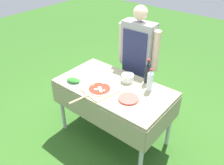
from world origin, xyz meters
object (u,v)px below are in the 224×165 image
object	(u,v)px
pizza_on_peel	(99,90)
oil_bottle	(148,73)
water_bottle	(150,80)
herb_container	(73,81)
prep_table	(114,93)
mixing_tub	(128,78)
plate_stack	(128,99)
person_cook	(138,55)

from	to	relation	value
pizza_on_peel	oil_bottle	world-z (taller)	oil_bottle
water_bottle	herb_container	bearing A→B (deg)	-151.10
prep_table	herb_container	bearing A→B (deg)	-150.54
mixing_tub	plate_stack	distance (m)	0.37
oil_bottle	herb_container	world-z (taller)	oil_bottle
prep_table	pizza_on_peel	size ratio (longest dim) A/B	2.34
herb_container	mixing_tub	size ratio (longest dim) A/B	1.54
plate_stack	oil_bottle	bearing A→B (deg)	94.57
water_bottle	plate_stack	distance (m)	0.33
oil_bottle	water_bottle	world-z (taller)	oil_bottle
plate_stack	pizza_on_peel	bearing A→B (deg)	-167.55
person_cook	water_bottle	xyz separation A→B (m)	(0.44, -0.41, -0.02)
mixing_tub	plate_stack	xyz separation A→B (m)	(0.23, -0.30, -0.04)
prep_table	mixing_tub	distance (m)	0.25
prep_table	water_bottle	size ratio (longest dim) A/B	5.02
pizza_on_peel	herb_container	distance (m)	0.36
water_bottle	herb_container	xyz separation A→B (m)	(-0.79, -0.44, -0.11)
oil_bottle	mixing_tub	distance (m)	0.24
water_bottle	oil_bottle	bearing A→B (deg)	131.29
person_cook	oil_bottle	size ratio (longest dim) A/B	5.14
water_bottle	plate_stack	bearing A→B (deg)	-104.39
prep_table	plate_stack	size ratio (longest dim) A/B	6.17
herb_container	plate_stack	distance (m)	0.73
water_bottle	mixing_tub	distance (m)	0.31
water_bottle	herb_container	distance (m)	0.91
mixing_tub	person_cook	bearing A→B (deg)	108.90
herb_container	plate_stack	xyz separation A→B (m)	(0.71, 0.14, -0.01)
oil_bottle	plate_stack	world-z (taller)	oil_bottle
water_bottle	plate_stack	xyz separation A→B (m)	(-0.08, -0.30, -0.12)
herb_container	pizza_on_peel	bearing A→B (deg)	9.37
person_cook	plate_stack	bearing A→B (deg)	114.67
pizza_on_peel	plate_stack	distance (m)	0.37
pizza_on_peel	plate_stack	xyz separation A→B (m)	(0.36, 0.08, -0.00)
herb_container	prep_table	bearing A→B (deg)	29.46
pizza_on_peel	oil_bottle	bearing A→B (deg)	68.36
oil_bottle	mixing_tub	bearing A→B (deg)	-146.44
pizza_on_peel	mixing_tub	distance (m)	0.40
person_cook	herb_container	world-z (taller)	person_cook
person_cook	mixing_tub	world-z (taller)	person_cook
prep_table	pizza_on_peel	world-z (taller)	pizza_on_peel
pizza_on_peel	water_bottle	size ratio (longest dim) A/B	2.15
prep_table	pizza_on_peel	xyz separation A→B (m)	(-0.07, -0.18, 0.12)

